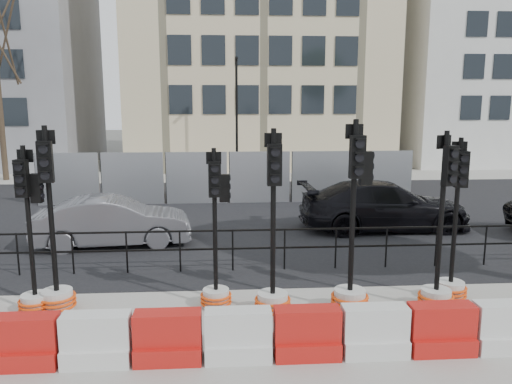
{
  "coord_description": "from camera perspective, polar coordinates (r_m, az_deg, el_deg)",
  "views": [
    {
      "loc": [
        -0.2,
        -9.83,
        3.88
      ],
      "look_at": [
        0.66,
        3.0,
        1.54
      ],
      "focal_mm": 35.0,
      "sensor_mm": 36.0,
      "label": 1
    }
  ],
  "objects": [
    {
      "name": "ground",
      "position": [
        10.57,
        -2.52,
        -11.22
      ],
      "size": [
        120.0,
        120.0,
        0.0
      ],
      "primitive_type": "plane",
      "color": "#51514C",
      "rests_on": "ground"
    },
    {
      "name": "sidewalk_near",
      "position": [
        7.85,
        -1.99,
        -19.22
      ],
      "size": [
        40.0,
        6.0,
        0.02
      ],
      "primitive_type": "cube",
      "color": "gray",
      "rests_on": "ground"
    },
    {
      "name": "road",
      "position": [
        17.27,
        -3.06,
        -2.61
      ],
      "size": [
        40.0,
        14.0,
        0.03
      ],
      "primitive_type": "cube",
      "color": "black",
      "rests_on": "ground"
    },
    {
      "name": "sidewalk_far",
      "position": [
        26.12,
        -3.34,
        1.8
      ],
      "size": [
        40.0,
        4.0,
        0.02
      ],
      "primitive_type": "cube",
      "color": "gray",
      "rests_on": "ground"
    },
    {
      "name": "building_cream",
      "position": [
        32.3,
        0.15,
        19.47
      ],
      "size": [
        15.0,
        10.06,
        18.0
      ],
      "color": "beige",
      "rests_on": "ground"
    },
    {
      "name": "building_white",
      "position": [
        36.4,
        25.45,
        15.88
      ],
      "size": [
        12.0,
        9.06,
        16.0
      ],
      "color": "silver",
      "rests_on": "ground"
    },
    {
      "name": "kerb_railing",
      "position": [
        11.48,
        -2.69,
        -5.82
      ],
      "size": [
        18.0,
        0.04,
        1.0
      ],
      "color": "black",
      "rests_on": "ground"
    },
    {
      "name": "heras_fencing",
      "position": [
        19.8,
        -4.6,
        1.11
      ],
      "size": [
        14.33,
        1.72,
        2.0
      ],
      "color": "#96999F",
      "rests_on": "ground"
    },
    {
      "name": "lamp_post_far",
      "position": [
        24.83,
        -2.22,
        8.82
      ],
      "size": [
        0.12,
        0.56,
        6.0
      ],
      "color": "black",
      "rests_on": "ground"
    },
    {
      "name": "barrier_row",
      "position": [
        7.86,
        -2.06,
        -16.24
      ],
      "size": [
        15.7,
        0.5,
        0.8
      ],
      "color": "red",
      "rests_on": "ground"
    },
    {
      "name": "traffic_signal_b",
      "position": [
        10.09,
        -24.07,
        -8.72
      ],
      "size": [
        0.62,
        0.62,
        3.12
      ],
      "rotation": [
        0.0,
        0.0,
        -0.12
      ],
      "color": "silver",
      "rests_on": "ground"
    },
    {
      "name": "traffic_signal_c",
      "position": [
        10.04,
        -21.96,
        -8.81
      ],
      "size": [
        0.68,
        0.68,
        3.47
      ],
      "rotation": [
        0.0,
        0.0,
        0.13
      ],
      "color": "silver",
      "rests_on": "ground"
    },
    {
      "name": "traffic_signal_d",
      "position": [
        9.53,
        -4.57,
        -9.03
      ],
      "size": [
        0.6,
        0.6,
        3.05
      ],
      "rotation": [
        0.0,
        0.0,
        0.08
      ],
      "color": "silver",
      "rests_on": "ground"
    },
    {
      "name": "traffic_signal_e",
      "position": [
        9.23,
        1.94,
        -9.8
      ],
      "size": [
        0.67,
        0.67,
        3.42
      ],
      "rotation": [
        0.0,
        0.0,
        0.04
      ],
      "color": "silver",
      "rests_on": "ground"
    },
    {
      "name": "traffic_signal_f",
      "position": [
        9.46,
        10.88,
        -8.55
      ],
      "size": [
        0.7,
        0.7,
        3.57
      ],
      "rotation": [
        0.0,
        0.0,
        0.09
      ],
      "color": "silver",
      "rests_on": "ground"
    },
    {
      "name": "traffic_signal_g",
      "position": [
        10.01,
        20.07,
        -8.87
      ],
      "size": [
        0.66,
        0.66,
        3.37
      ],
      "rotation": [
        0.0,
        0.0,
        0.33
      ],
      "color": "silver",
      "rests_on": "ground"
    },
    {
      "name": "traffic_signal_h",
      "position": [
        10.58,
        21.5,
        -8.12
      ],
      "size": [
        0.63,
        0.63,
        3.22
      ],
      "rotation": [
        0.0,
        0.0,
        -0.06
      ],
      "color": "silver",
      "rests_on": "ground"
    },
    {
      "name": "car_b",
      "position": [
        14.04,
        -16.0,
        -3.27
      ],
      "size": [
        2.46,
        4.46,
        1.35
      ],
      "primitive_type": "imported",
      "rotation": [
        0.0,
        0.0,
        1.7
      ],
      "color": "#56565B",
      "rests_on": "ground"
    },
    {
      "name": "car_c",
      "position": [
        15.7,
        14.43,
        -1.51
      ],
      "size": [
        2.31,
        5.23,
        1.49
      ],
      "primitive_type": "imported",
      "rotation": [
        0.0,
        0.0,
        1.59
      ],
      "color": "black",
      "rests_on": "ground"
    }
  ]
}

